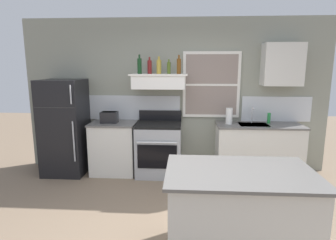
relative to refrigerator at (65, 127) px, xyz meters
The scene contains 18 objects.
ground_plane 2.77m from the refrigerator, 44.08° to the right, with size 16.00×16.00×0.00m, color #7A6651.
back_wall 2.04m from the refrigerator, 11.29° to the left, with size 5.40×0.11×2.70m.
refrigerator is the anchor object (origin of this frame).
counter_left_of_stove 0.93m from the refrigerator, ahead, with size 0.79×0.63×0.91m.
toaster 0.81m from the refrigerator, ahead, with size 0.30×0.20×0.19m.
stove_range 1.69m from the refrigerator, ahead, with size 0.76×0.69×1.09m.
range_hood_shelf 1.84m from the refrigerator, ahead, with size 0.96×0.52×0.24m.
bottle_dark_green_wine 1.70m from the refrigerator, ahead, with size 0.07×0.07×0.32m.
bottle_red_label_wine 1.82m from the refrigerator, ahead, with size 0.07×0.07×0.28m.
bottle_champagne_gold_foil 1.95m from the refrigerator, ahead, with size 0.08×0.08×0.29m.
bottle_olive_oil_square 2.09m from the refrigerator, ahead, with size 0.06×0.06×0.24m.
bottle_amber_wine 2.25m from the refrigerator, ahead, with size 0.07×0.07×0.31m.
counter_right_with_sink 3.37m from the refrigerator, ahead, with size 1.43×0.63×0.91m.
sink_faucet 3.26m from the refrigerator, ahead, with size 0.03×0.17×0.28m.
paper_towel_roll 2.85m from the refrigerator, ahead, with size 0.11×0.11×0.27m, color white.
dish_soap_bottle 3.54m from the refrigerator, ahead, with size 0.06×0.06×0.18m, color #268C3F.
kitchen_island 3.40m from the refrigerator, 38.94° to the right, with size 1.40×0.90×0.91m.
upper_cabinet_right 3.86m from the refrigerator, ahead, with size 0.64×0.32×0.70m.
Camera 1 is at (0.21, -2.82, 1.88)m, focal length 30.03 mm.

